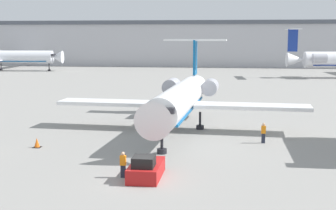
{
  "coord_description": "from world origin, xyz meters",
  "views": [
    {
      "loc": [
        5.52,
        -29.25,
        9.49
      ],
      "look_at": [
        0.0,
        12.36,
        3.24
      ],
      "focal_mm": 50.0,
      "sensor_mm": 36.0,
      "label": 1
    }
  ],
  "objects": [
    {
      "name": "airplane_main",
      "position": [
        0.67,
        17.26,
        3.26
      ],
      "size": [
        25.64,
        25.59,
        9.04
      ],
      "color": "white",
      "rests_on": "ground"
    },
    {
      "name": "worker_by_wing",
      "position": [
        8.58,
        12.2,
        0.96
      ],
      "size": [
        0.4,
        0.26,
        1.82
      ],
      "color": "#232838",
      "rests_on": "ground"
    },
    {
      "name": "worker_near_tug",
      "position": [
        -1.49,
        0.56,
        0.94
      ],
      "size": [
        0.4,
        0.25,
        1.78
      ],
      "color": "#232838",
      "rests_on": "ground"
    },
    {
      "name": "traffic_cone_left",
      "position": [
        -10.74,
        7.98,
        0.4
      ],
      "size": [
        0.66,
        0.66,
        0.83
      ],
      "color": "black",
      "rests_on": "ground"
    },
    {
      "name": "terminal_building",
      "position": [
        0.0,
        120.0,
        7.06
      ],
      "size": [
        180.0,
        16.8,
        14.06
      ],
      "color": "#B2B2B7",
      "rests_on": "ground"
    },
    {
      "name": "airplane_parked_far_right",
      "position": [
        -56.19,
        90.76,
        3.74
      ],
      "size": [
        33.17,
        37.91,
        10.58
      ],
      "color": "silver",
      "rests_on": "ground"
    },
    {
      "name": "ground_plane",
      "position": [
        0.0,
        0.0,
        0.0
      ],
      "size": [
        600.0,
        600.0,
        0.0
      ],
      "primitive_type": "plane",
      "color": "gray"
    },
    {
      "name": "pushback_tug",
      "position": [
        0.04,
        0.76,
        0.61
      ],
      "size": [
        2.03,
        4.1,
        1.68
      ],
      "color": "#B21919",
      "rests_on": "ground"
    }
  ]
}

